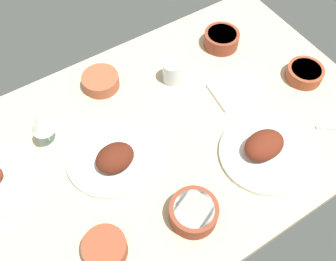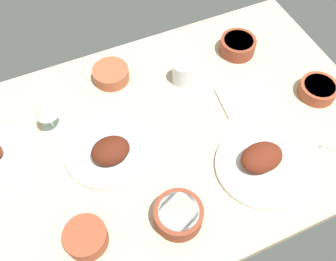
# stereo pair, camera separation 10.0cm
# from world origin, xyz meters

# --- Properties ---
(dining_table) EXTENTS (1.40, 0.90, 0.04)m
(dining_table) POSITION_xyz_m (0.00, 0.00, 0.02)
(dining_table) COLOR #C6B28E
(dining_table) RESTS_ON ground
(plate_near_viewer) EXTENTS (0.28, 0.28, 0.08)m
(plate_near_viewer) POSITION_xyz_m (-0.20, 0.01, 0.06)
(plate_near_viewer) COLOR silver
(plate_near_viewer) RESTS_ON dining_table
(plate_far_side) EXTENTS (0.29, 0.29, 0.08)m
(plate_far_side) POSITION_xyz_m (0.21, -0.23, 0.06)
(plate_far_side) COLOR silver
(plate_far_side) RESTS_ON dining_table
(bowl_onions) EXTENTS (0.13, 0.13, 0.05)m
(bowl_onions) POSITION_xyz_m (-0.09, 0.30, 0.07)
(bowl_onions) COLOR #A35133
(bowl_onions) RESTS_ON dining_table
(bowl_soup) EXTENTS (0.13, 0.13, 0.06)m
(bowl_soup) POSITION_xyz_m (0.40, 0.24, 0.07)
(bowl_soup) COLOR brown
(bowl_soup) RESTS_ON dining_table
(bowl_pasta) EXTENTS (0.13, 0.13, 0.05)m
(bowl_pasta) POSITION_xyz_m (0.55, -0.06, 0.07)
(bowl_pasta) COLOR brown
(bowl_pasta) RESTS_ON dining_table
(bowl_cream) EXTENTS (0.14, 0.14, 0.06)m
(bowl_cream) POSITION_xyz_m (-0.09, -0.28, 0.07)
(bowl_cream) COLOR brown
(bowl_cream) RESTS_ON dining_table
(bowl_potatoes) EXTENTS (0.12, 0.12, 0.06)m
(bowl_potatoes) POSITION_xyz_m (-0.35, -0.23, 0.07)
(bowl_potatoes) COLOR brown
(bowl_potatoes) RESTS_ON dining_table
(wine_glass) EXTENTS (0.08, 0.08, 0.14)m
(wine_glass) POSITION_xyz_m (-0.34, 0.18, 0.14)
(wine_glass) COLOR silver
(wine_glass) RESTS_ON dining_table
(water_tumbler) EXTENTS (0.07, 0.07, 0.08)m
(water_tumbler) POSITION_xyz_m (0.14, 0.19, 0.08)
(water_tumbler) COLOR silver
(water_tumbler) RESTS_ON dining_table
(folded_napkin) EXTENTS (0.18, 0.15, 0.01)m
(folded_napkin) POSITION_xyz_m (0.30, 0.02, 0.05)
(folded_napkin) COLOR white
(folded_napkin) RESTS_ON dining_table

